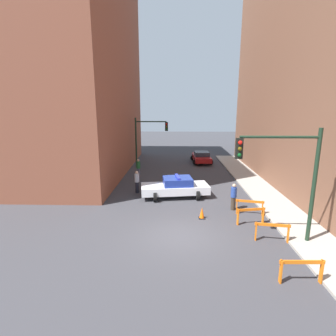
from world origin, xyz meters
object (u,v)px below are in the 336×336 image
Objects in this scene: traffic_light_far at (146,135)px; parked_car_near at (201,157)px; police_car at (175,187)px; pedestrian_crossing at (137,181)px; barrier_front at (302,267)px; traffic_cone at (202,213)px; pedestrian_corner at (138,168)px; barrier_mid at (272,229)px; pedestrian_sidewalk at (234,196)px; barrier_corner at (250,205)px; barrier_back at (251,213)px; traffic_light_near at (289,169)px.

traffic_light_far is 7.08m from parked_car_near.
police_car reaches higher than parked_car_near.
pedestrian_crossing is 1.04× the size of barrier_front.
pedestrian_crossing is 6.34m from traffic_cone.
pedestrian_corner is 14.11m from barrier_mid.
barrier_mid is (4.52, -6.28, -0.11)m from police_car.
pedestrian_sidewalk reaches higher than police_car.
pedestrian_corner is at bearing -142.11° from pedestrian_sidewalk.
pedestrian_crossing is at bearing 151.00° from barrier_corner.
parked_car_near is 16.51m from barrier_back.
traffic_light_near is at bearing -8.92° from barrier_mid.
parked_car_near is 6.65× the size of traffic_cone.
police_car is at bearing 0.54° from pedestrian_crossing.
barrier_back is (0.50, -2.05, -0.24)m from pedestrian_sidewalk.
pedestrian_sidewalk is at bearing -6.40° from pedestrian_corner.
pedestrian_crossing is 4.57m from pedestrian_corner.
pedestrian_crossing reaches higher than barrier_front.
barrier_front is (0.92, -6.96, -0.24)m from pedestrian_sidewalk.
pedestrian_corner is at bearing 127.20° from barrier_back.
barrier_corner is at bearing -59.79° from traffic_light_far.
pedestrian_corner is 1.05× the size of barrier_back.
traffic_light_near reaches higher than traffic_cone.
pedestrian_corner is at bearing 118.13° from barrier_front.
police_car is at bearing 125.73° from barrier_mid.
pedestrian_corner reaches higher than barrier_corner.
pedestrian_corner reaches higher than barrier_front.
barrier_corner is at bearing -133.83° from police_car.
pedestrian_sidewalk reaches higher than barrier_corner.
barrier_corner is (4.34, -3.12, -0.11)m from police_car.
traffic_light_far is at bearing 116.75° from traffic_light_near.
barrier_mid is (0.04, 3.02, 0.00)m from barrier_front.
police_car is 7.49× the size of traffic_cone.
pedestrian_crossing is 12.53m from barrier_front.
parked_car_near is 21.43m from barrier_front.
traffic_light_far reaches higher than pedestrian_crossing.
traffic_light_near is 5.02m from pedestrian_sidewalk.
pedestrian_sidewalk is at bearing -131.44° from police_car.
parked_car_near reaches higher than barrier_back.
traffic_light_far reaches higher than police_car.
traffic_light_near is at bearing -64.87° from barrier_back.
parked_car_near is at bearing 178.31° from pedestrian_sidewalk.
parked_car_near is 2.76× the size of barrier_corner.
barrier_back is (1.07, -16.48, -0.06)m from parked_car_near.
barrier_mid is at bearing 89.17° from barrier_front.
parked_car_near is at bearing -21.95° from police_car.
barrier_mid is (1.54, -18.37, -0.06)m from parked_car_near.
barrier_back is at bearing 94.93° from barrier_front.
pedestrian_crossing is 8.68m from barrier_back.
traffic_light_near is 4.17m from barrier_front.
pedestrian_crossing is at bearing -119.64° from parked_car_near.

